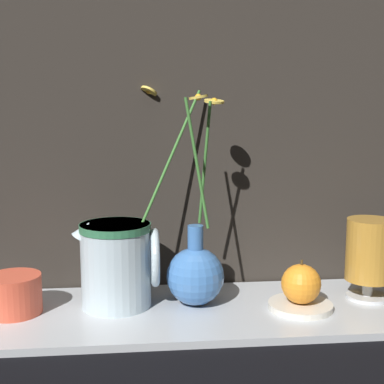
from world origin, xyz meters
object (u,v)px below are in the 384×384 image
vase_with_flowers (195,270)px  yellow_mug (13,294)px  tea_glass (369,252)px  orange_fruit (301,284)px  ceramic_pitcher (118,261)px

vase_with_flowers → yellow_mug: 0.30m
tea_glass → vase_with_flowers: bearing=179.4°
orange_fruit → vase_with_flowers: bearing=166.9°
orange_fruit → ceramic_pitcher: bearing=171.3°
yellow_mug → tea_glass: (0.60, 0.01, 0.05)m
yellow_mug → tea_glass: bearing=0.8°
vase_with_flowers → ceramic_pitcher: (-0.13, 0.01, 0.02)m
vase_with_flowers → ceramic_pitcher: 0.13m
orange_fruit → tea_glass: bearing=15.6°
ceramic_pitcher → orange_fruit: (0.30, -0.05, -0.03)m
ceramic_pitcher → orange_fruit: ceramic_pitcher is taller
ceramic_pitcher → orange_fruit: size_ratio=2.07×
tea_glass → orange_fruit: size_ratio=1.92×
vase_with_flowers → ceramic_pitcher: size_ratio=2.42×
vase_with_flowers → ceramic_pitcher: bearing=177.4°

